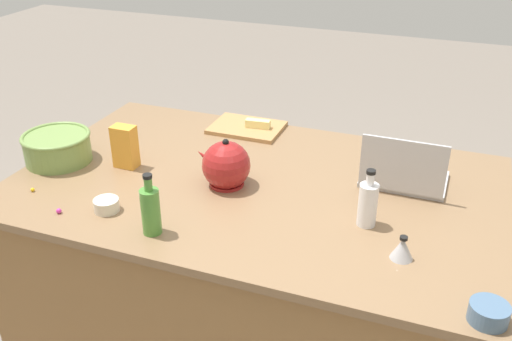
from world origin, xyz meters
TOP-DOWN VIEW (x-y plane):
  - island_counter at (0.00, 0.00)m, footprint 1.80×1.13m
  - laptop at (-0.52, -0.17)m, footprint 0.31×0.23m
  - mixing_bowl_large at (0.81, 0.11)m, footprint 0.27×0.27m
  - bottle_vinegar at (-0.44, 0.14)m, footprint 0.06×0.06m
  - bottle_olive at (0.19, 0.43)m, footprint 0.06×0.06m
  - kettle at (0.10, 0.05)m, footprint 0.21×0.18m
  - cutting_board at (0.22, -0.45)m, footprint 0.32×0.23m
  - butter_stick_left at (0.16, -0.45)m, footprint 0.11×0.05m
  - ramekin_small at (-0.83, 0.49)m, footprint 0.10×0.10m
  - ramekin_medium at (0.41, 0.37)m, footprint 0.09×0.09m
  - kitchen_timer at (-0.58, 0.29)m, footprint 0.07×0.07m
  - candy_bag at (0.53, 0.06)m, footprint 0.09×0.06m
  - candy_0 at (0.74, 0.35)m, footprint 0.01×0.01m
  - candy_2 at (-0.52, -0.32)m, footprint 0.02×0.02m
  - candy_3 at (0.55, 0.45)m, footprint 0.02×0.02m

SIDE VIEW (x-z plane):
  - island_counter at x=0.00m, z-range 0.00..0.90m
  - candy_0 at x=0.74m, z-range 0.90..0.91m
  - cutting_board at x=0.22m, z-range 0.90..0.92m
  - candy_3 at x=0.55m, z-range 0.90..0.92m
  - candy_2 at x=-0.52m, z-range 0.90..0.92m
  - ramekin_medium at x=0.41m, z-range 0.90..0.94m
  - ramekin_small at x=-0.83m, z-range 0.90..0.95m
  - kitchen_timer at x=-0.58m, z-range 0.90..0.97m
  - butter_stick_left at x=0.16m, z-range 0.92..0.95m
  - laptop at x=-0.52m, z-range 0.84..1.06m
  - mixing_bowl_large at x=0.81m, z-range 0.90..1.02m
  - kettle at x=0.10m, z-range 0.88..1.08m
  - bottle_vinegar at x=-0.44m, z-range 0.88..1.08m
  - bottle_olive at x=0.19m, z-range 0.88..1.09m
  - candy_bag at x=0.53m, z-range 0.90..1.07m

